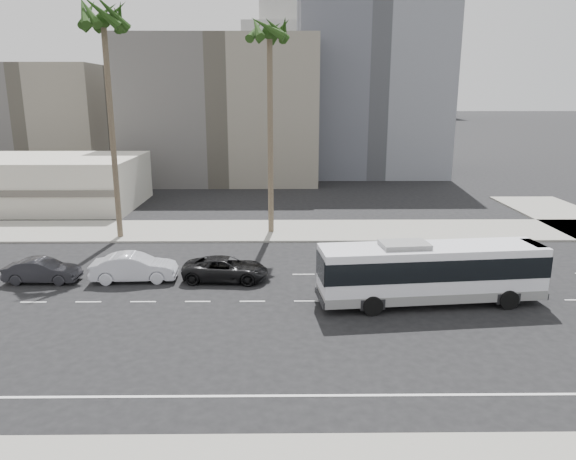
{
  "coord_description": "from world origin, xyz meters",
  "views": [
    {
      "loc": [
        -4.33,
        -27.42,
        11.04
      ],
      "look_at": [
        -3.99,
        4.0,
        3.04
      ],
      "focal_mm": 33.21,
      "sensor_mm": 36.0,
      "label": 1
    }
  ],
  "objects_px": {
    "car_c": "(42,271)",
    "palm_near": "(270,37)",
    "city_bus": "(431,271)",
    "car_b": "(134,267)",
    "palm_mid": "(103,25)",
    "car_a": "(225,269)"
  },
  "relations": [
    {
      "from": "car_a",
      "to": "car_b",
      "type": "distance_m",
      "value": 5.55
    },
    {
      "from": "palm_near",
      "to": "palm_mid",
      "type": "distance_m",
      "value": 12.02
    },
    {
      "from": "palm_near",
      "to": "palm_mid",
      "type": "bearing_deg",
      "value": -172.92
    },
    {
      "from": "car_a",
      "to": "city_bus",
      "type": "bearing_deg",
      "value": -104.7
    },
    {
      "from": "city_bus",
      "to": "car_c",
      "type": "distance_m",
      "value": 22.85
    },
    {
      "from": "city_bus",
      "to": "car_b",
      "type": "height_order",
      "value": "city_bus"
    },
    {
      "from": "car_c",
      "to": "palm_mid",
      "type": "relative_size",
      "value": 0.25
    },
    {
      "from": "palm_near",
      "to": "city_bus",
      "type": "bearing_deg",
      "value": -59.51
    },
    {
      "from": "car_c",
      "to": "palm_near",
      "type": "distance_m",
      "value": 23.06
    },
    {
      "from": "car_a",
      "to": "palm_near",
      "type": "xyz_separation_m",
      "value": [
        2.55,
        11.4,
        14.54
      ]
    },
    {
      "from": "palm_near",
      "to": "palm_mid",
      "type": "height_order",
      "value": "palm_mid"
    },
    {
      "from": "car_a",
      "to": "palm_near",
      "type": "relative_size",
      "value": 0.31
    },
    {
      "from": "car_c",
      "to": "palm_mid",
      "type": "distance_m",
      "value": 18.32
    },
    {
      "from": "car_b",
      "to": "city_bus",
      "type": "bearing_deg",
      "value": -106.07
    },
    {
      "from": "car_b",
      "to": "palm_mid",
      "type": "xyz_separation_m",
      "value": [
        -3.81,
        9.95,
        15.04
      ]
    },
    {
      "from": "car_a",
      "to": "palm_mid",
      "type": "xyz_separation_m",
      "value": [
        -9.36,
        9.92,
        15.16
      ]
    },
    {
      "from": "car_c",
      "to": "palm_near",
      "type": "height_order",
      "value": "palm_near"
    },
    {
      "from": "car_c",
      "to": "palm_near",
      "type": "relative_size",
      "value": 0.26
    },
    {
      "from": "car_c",
      "to": "palm_mid",
      "type": "bearing_deg",
      "value": -8.52
    },
    {
      "from": "car_c",
      "to": "car_b",
      "type": "bearing_deg",
      "value": -86.99
    },
    {
      "from": "car_a",
      "to": "palm_mid",
      "type": "relative_size",
      "value": 0.29
    },
    {
      "from": "city_bus",
      "to": "car_b",
      "type": "xyz_separation_m",
      "value": [
        -17.04,
        3.77,
        -0.98
      ]
    }
  ]
}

